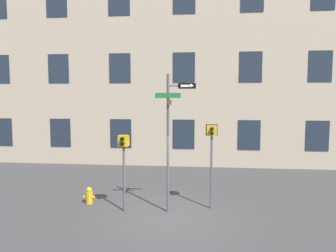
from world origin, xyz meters
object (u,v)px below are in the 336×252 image
(pedestrian_signal_left, at_px, (124,151))
(fire_hydrant, at_px, (89,196))
(street_sign_pole, at_px, (170,132))
(pedestrian_signal_right, at_px, (212,144))

(pedestrian_signal_left, bearing_deg, fire_hydrant, 156.73)
(street_sign_pole, relative_size, pedestrian_signal_right, 1.58)
(street_sign_pole, xyz_separation_m, fire_hydrant, (-2.93, 0.54, -2.35))
(pedestrian_signal_left, bearing_deg, street_sign_pole, 2.65)
(street_sign_pole, bearing_deg, fire_hydrant, 169.59)
(pedestrian_signal_left, xyz_separation_m, pedestrian_signal_right, (2.85, 0.55, 0.20))
(pedestrian_signal_left, xyz_separation_m, fire_hydrant, (-1.41, 0.61, -1.72))
(street_sign_pole, xyz_separation_m, pedestrian_signal_left, (-1.52, -0.07, -0.62))
(fire_hydrant, bearing_deg, pedestrian_signal_right, -0.84)
(street_sign_pole, relative_size, pedestrian_signal_left, 1.75)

